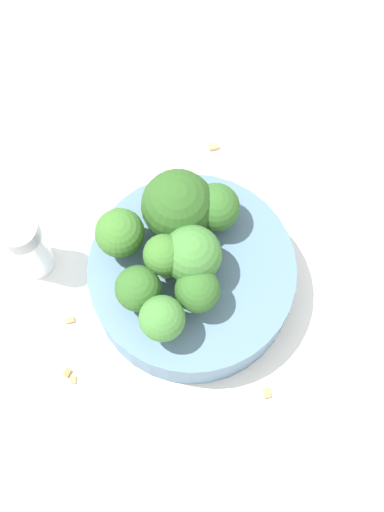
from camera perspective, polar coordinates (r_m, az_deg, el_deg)
ground_plane at (r=0.64m, az=0.00°, el=-2.48°), size 3.00×3.00×0.00m
bowl at (r=0.61m, az=0.00°, el=-1.77°), size 0.17×0.17×0.05m
broccoli_floret_0 at (r=0.56m, az=0.56°, el=0.34°), size 0.05×0.05×0.06m
broccoli_floret_1 at (r=0.56m, az=-4.33°, el=-2.64°), size 0.04×0.04×0.05m
broccoli_floret_2 at (r=0.58m, az=-1.14°, el=4.03°), size 0.06×0.06×0.06m
broccoli_floret_3 at (r=0.58m, az=2.12°, el=3.78°), size 0.04×0.04×0.05m
broccoli_floret_4 at (r=0.54m, az=-2.79°, el=-4.91°), size 0.04×0.04×0.05m
broccoli_floret_5 at (r=0.56m, az=-2.25°, el=-0.02°), size 0.03×0.03×0.05m
broccoli_floret_6 at (r=0.56m, az=0.44°, el=-2.81°), size 0.04×0.04×0.05m
broccoli_floret_7 at (r=0.57m, az=-5.78°, el=1.79°), size 0.04×0.04×0.05m
pepper_shaker at (r=0.62m, az=-13.08°, el=0.85°), size 0.03×0.03×0.08m
almond_crumb_0 at (r=0.62m, az=-9.98°, el=-9.15°), size 0.01×0.01×0.01m
almond_crumb_1 at (r=0.63m, az=-9.77°, el=-5.03°), size 0.01×0.01×0.01m
almond_crumb_2 at (r=0.61m, az=6.02°, el=-10.82°), size 0.01×0.01×0.01m
almond_crumb_3 at (r=0.69m, az=1.73°, el=8.85°), size 0.01×0.01×0.01m
almond_crumb_4 at (r=0.62m, az=-9.51°, el=-9.73°), size 0.01×0.01×0.01m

